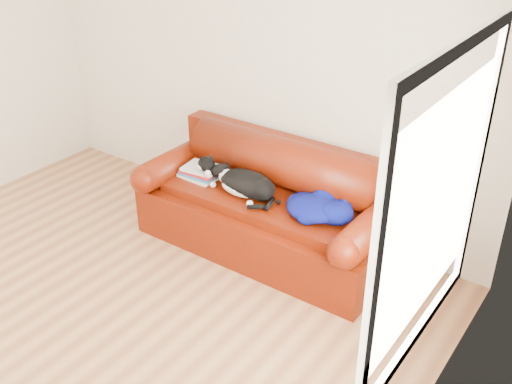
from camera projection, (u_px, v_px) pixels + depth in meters
ground at (85, 318)px, 4.24m from camera, size 4.50×4.50×0.00m
room_shell at (62, 96)px, 3.40m from camera, size 4.52×4.02×2.61m
sofa_base at (266, 222)px, 4.93m from camera, size 2.10×0.90×0.50m
sofa_back at (283, 178)px, 4.96m from camera, size 2.10×1.01×0.88m
book_stack at (201, 172)px, 5.05m from camera, size 0.33×0.26×0.10m
cat at (246, 184)px, 4.74m from camera, size 0.70×0.34×0.26m
blanket at (318, 207)px, 4.48m from camera, size 0.63×0.52×0.17m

